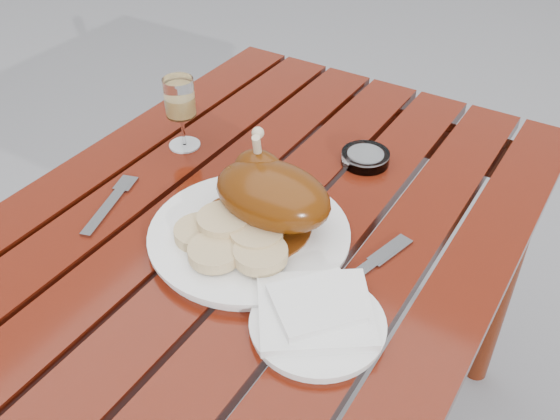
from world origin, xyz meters
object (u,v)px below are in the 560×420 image
object	(u,v)px
table	(253,371)
dinner_plate	(249,235)
side_plate	(318,325)
wine_glass	(181,114)
ashtray	(365,158)

from	to	relation	value
table	dinner_plate	size ratio (longest dim) A/B	3.75
table	side_plate	world-z (taller)	side_plate
dinner_plate	wine_glass	distance (m)	0.32
table	ashtray	distance (m)	0.48
wine_glass	ashtray	world-z (taller)	wine_glass
dinner_plate	table	bearing A→B (deg)	130.41
side_plate	ashtray	distance (m)	0.42
table	wine_glass	xyz separation A→B (m)	(-0.24, 0.14, 0.45)
ashtray	wine_glass	bearing A→B (deg)	-157.92
side_plate	ashtray	world-z (taller)	ashtray
dinner_plate	wine_glass	size ratio (longest dim) A/B	2.25
ashtray	side_plate	bearing A→B (deg)	-73.06
table	dinner_plate	bearing A→B (deg)	-49.59
dinner_plate	side_plate	world-z (taller)	dinner_plate
side_plate	table	bearing A→B (deg)	147.63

